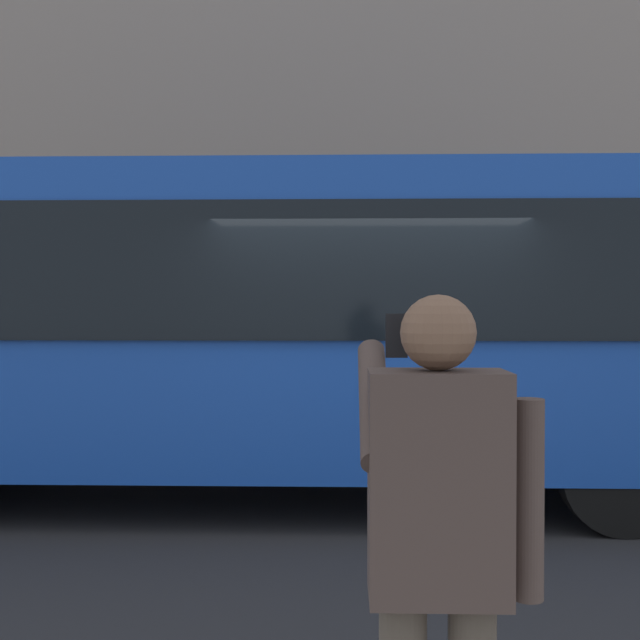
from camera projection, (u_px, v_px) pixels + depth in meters
name	position (u px, v px, depth m)	size (l,w,h in m)	color
ground_plane	(368.00, 516.00, 6.88)	(60.00, 60.00, 0.00)	#232326
building_facade_far	(357.00, 63.00, 13.57)	(28.00, 1.55, 12.00)	gray
red_bus	(257.00, 321.00, 7.48)	(9.05, 2.54, 3.08)	#1947AD
pedestrian_photographer	(439.00, 539.00, 2.31)	(0.53, 0.52, 1.70)	#4C4238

